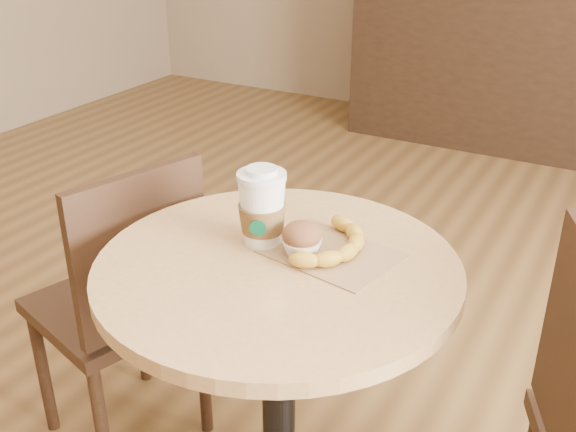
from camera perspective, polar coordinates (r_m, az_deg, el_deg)
The scene contains 7 objects.
cafe_table at distance 1.39m, azimuth -0.82°, elevation -11.75°, with size 0.70×0.70×0.75m.
chair_left at distance 1.75m, azimuth -13.65°, elevation -6.96°, with size 0.46×0.46×0.83m.
service_counter at distance 4.17m, azimuth 21.41°, elevation 12.27°, with size 2.30×0.65×1.04m.
kraft_bag at distance 1.30m, azimuth 3.64°, elevation -3.15°, with size 0.24×0.18×0.00m, color #967048.
coffee_cup at distance 1.31m, azimuth -2.20°, elevation 0.49°, with size 0.10×0.10×0.16m.
muffin at distance 1.27m, azimuth 1.17°, elevation -2.02°, with size 0.08×0.08×0.07m.
banana at distance 1.30m, azimuth 4.22°, elevation -2.40°, with size 0.12×0.23×0.03m, color gold, non-canonical shape.
Camera 1 is at (0.56, -0.87, 1.38)m, focal length 42.00 mm.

